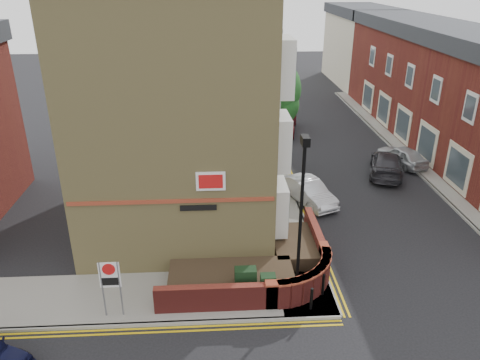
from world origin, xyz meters
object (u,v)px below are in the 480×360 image
object	(u,v)px
silver_car_near	(309,192)
utility_cabinet_large	(246,282)
zone_sign	(110,279)
lamppost	(301,220)

from	to	relation	value
silver_car_near	utility_cabinet_large	bearing A→B (deg)	-139.64
utility_cabinet_large	silver_car_near	world-z (taller)	utility_cabinet_large
utility_cabinet_large	zone_sign	bearing A→B (deg)	-170.31
lamppost	silver_car_near	distance (m)	8.60
lamppost	zone_sign	size ratio (longest dim) A/B	2.86
zone_sign	silver_car_near	bearing A→B (deg)	45.04
utility_cabinet_large	zone_sign	size ratio (longest dim) A/B	0.55
utility_cabinet_large	zone_sign	distance (m)	4.86
lamppost	zone_sign	bearing A→B (deg)	-173.93
lamppost	utility_cabinet_large	xyz separation A→B (m)	(-1.90, 0.10, -2.62)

